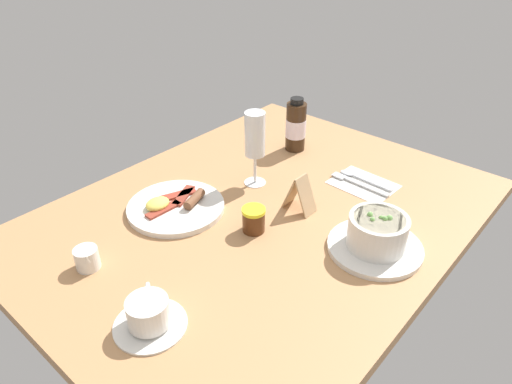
{
  "coord_description": "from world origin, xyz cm",
  "views": [
    {
      "loc": [
        -70.93,
        -59.91,
        64.44
      ],
      "look_at": [
        -4.85,
        -2.34,
        8.82
      ],
      "focal_mm": 32.96,
      "sensor_mm": 36.0,
      "label": 1
    }
  ],
  "objects_px": {
    "cutlery_setting": "(362,183)",
    "breakfast_plate": "(175,206)",
    "sauce_bottle_brown": "(296,126)",
    "menu_card": "(300,193)",
    "wine_glass": "(255,138)",
    "porridge_bowl": "(377,235)",
    "creamer_jug": "(87,258)",
    "coffee_cup": "(149,315)",
    "jam_jar": "(254,220)"
  },
  "relations": [
    {
      "from": "coffee_cup",
      "to": "wine_glass",
      "type": "bearing_deg",
      "value": 20.36
    },
    {
      "from": "cutlery_setting",
      "to": "wine_glass",
      "type": "distance_m",
      "value": 0.31
    },
    {
      "from": "cutlery_setting",
      "to": "menu_card",
      "type": "bearing_deg",
      "value": 164.77
    },
    {
      "from": "breakfast_plate",
      "to": "menu_card",
      "type": "height_order",
      "value": "menu_card"
    },
    {
      "from": "creamer_jug",
      "to": "jam_jar",
      "type": "height_order",
      "value": "jam_jar"
    },
    {
      "from": "creamer_jug",
      "to": "jam_jar",
      "type": "distance_m",
      "value": 0.36
    },
    {
      "from": "porridge_bowl",
      "to": "creamer_jug",
      "type": "xyz_separation_m",
      "value": [
        -0.43,
        0.41,
        -0.02
      ]
    },
    {
      "from": "breakfast_plate",
      "to": "menu_card",
      "type": "relative_size",
      "value": 2.54
    },
    {
      "from": "cutlery_setting",
      "to": "creamer_jug",
      "type": "bearing_deg",
      "value": 158.95
    },
    {
      "from": "coffee_cup",
      "to": "breakfast_plate",
      "type": "relative_size",
      "value": 0.56
    },
    {
      "from": "coffee_cup",
      "to": "breakfast_plate",
      "type": "distance_m",
      "value": 0.36
    },
    {
      "from": "jam_jar",
      "to": "breakfast_plate",
      "type": "height_order",
      "value": "jam_jar"
    },
    {
      "from": "sauce_bottle_brown",
      "to": "cutlery_setting",
      "type": "bearing_deg",
      "value": -100.03
    },
    {
      "from": "creamer_jug",
      "to": "sauce_bottle_brown",
      "type": "distance_m",
      "value": 0.7
    },
    {
      "from": "breakfast_plate",
      "to": "wine_glass",
      "type": "bearing_deg",
      "value": -15.9
    },
    {
      "from": "creamer_jug",
      "to": "jam_jar",
      "type": "xyz_separation_m",
      "value": [
        0.32,
        -0.17,
        0.01
      ]
    },
    {
      "from": "cutlery_setting",
      "to": "sauce_bottle_brown",
      "type": "xyz_separation_m",
      "value": [
        0.05,
        0.26,
        0.07
      ]
    },
    {
      "from": "jam_jar",
      "to": "breakfast_plate",
      "type": "relative_size",
      "value": 0.25
    },
    {
      "from": "jam_jar",
      "to": "sauce_bottle_brown",
      "type": "relative_size",
      "value": 0.37
    },
    {
      "from": "wine_glass",
      "to": "creamer_jug",
      "type": "bearing_deg",
      "value": 175.68
    },
    {
      "from": "sauce_bottle_brown",
      "to": "menu_card",
      "type": "distance_m",
      "value": 0.32
    },
    {
      "from": "coffee_cup",
      "to": "breakfast_plate",
      "type": "height_order",
      "value": "coffee_cup"
    },
    {
      "from": "wine_glass",
      "to": "sauce_bottle_brown",
      "type": "height_order",
      "value": "wine_glass"
    },
    {
      "from": "porridge_bowl",
      "to": "wine_glass",
      "type": "bearing_deg",
      "value": 83.93
    },
    {
      "from": "porridge_bowl",
      "to": "breakfast_plate",
      "type": "height_order",
      "value": "porridge_bowl"
    },
    {
      "from": "creamer_jug",
      "to": "menu_card",
      "type": "distance_m",
      "value": 0.49
    },
    {
      "from": "coffee_cup",
      "to": "creamer_jug",
      "type": "bearing_deg",
      "value": 86.35
    },
    {
      "from": "cutlery_setting",
      "to": "menu_card",
      "type": "xyz_separation_m",
      "value": [
        -0.2,
        0.06,
        0.04
      ]
    },
    {
      "from": "jam_jar",
      "to": "menu_card",
      "type": "height_order",
      "value": "menu_card"
    },
    {
      "from": "wine_glass",
      "to": "cutlery_setting",
      "type": "bearing_deg",
      "value": -50.11
    },
    {
      "from": "wine_glass",
      "to": "sauce_bottle_brown",
      "type": "distance_m",
      "value": 0.24
    },
    {
      "from": "porridge_bowl",
      "to": "coffee_cup",
      "type": "distance_m",
      "value": 0.49
    },
    {
      "from": "cutlery_setting",
      "to": "breakfast_plate",
      "type": "bearing_deg",
      "value": 145.18
    },
    {
      "from": "wine_glass",
      "to": "jam_jar",
      "type": "height_order",
      "value": "wine_glass"
    },
    {
      "from": "porridge_bowl",
      "to": "menu_card",
      "type": "distance_m",
      "value": 0.22
    },
    {
      "from": "jam_jar",
      "to": "menu_card",
      "type": "relative_size",
      "value": 0.64
    },
    {
      "from": "coffee_cup",
      "to": "sauce_bottle_brown",
      "type": "height_order",
      "value": "sauce_bottle_brown"
    },
    {
      "from": "porridge_bowl",
      "to": "cutlery_setting",
      "type": "relative_size",
      "value": 1.2
    },
    {
      "from": "menu_card",
      "to": "coffee_cup",
      "type": "bearing_deg",
      "value": -177.52
    },
    {
      "from": "coffee_cup",
      "to": "breakfast_plate",
      "type": "xyz_separation_m",
      "value": [
        0.27,
        0.24,
        -0.02
      ]
    },
    {
      "from": "cutlery_setting",
      "to": "wine_glass",
      "type": "height_order",
      "value": "wine_glass"
    },
    {
      "from": "breakfast_plate",
      "to": "menu_card",
      "type": "xyz_separation_m",
      "value": [
        0.2,
        -0.22,
        0.04
      ]
    },
    {
      "from": "coffee_cup",
      "to": "jam_jar",
      "type": "relative_size",
      "value": 2.24
    },
    {
      "from": "creamer_jug",
      "to": "sauce_bottle_brown",
      "type": "relative_size",
      "value": 0.37
    },
    {
      "from": "menu_card",
      "to": "sauce_bottle_brown",
      "type": "bearing_deg",
      "value": 38.93
    },
    {
      "from": "wine_glass",
      "to": "menu_card",
      "type": "relative_size",
      "value": 2.16
    },
    {
      "from": "jam_jar",
      "to": "creamer_jug",
      "type": "bearing_deg",
      "value": 151.66
    },
    {
      "from": "porridge_bowl",
      "to": "sauce_bottle_brown",
      "type": "xyz_separation_m",
      "value": [
        0.27,
        0.42,
        0.03
      ]
    },
    {
      "from": "porridge_bowl",
      "to": "jam_jar",
      "type": "xyz_separation_m",
      "value": [
        -0.12,
        0.24,
        -0.01
      ]
    },
    {
      "from": "porridge_bowl",
      "to": "jam_jar",
      "type": "bearing_deg",
      "value": 116.19
    }
  ]
}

